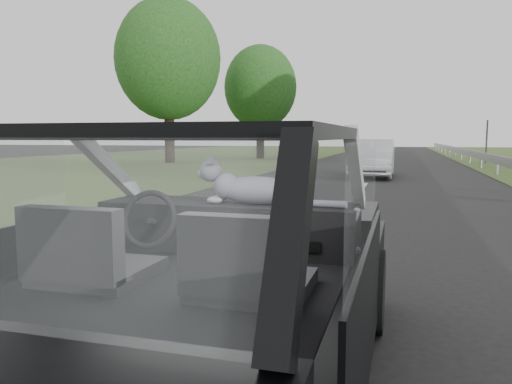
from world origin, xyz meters
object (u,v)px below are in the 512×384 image
Objects in this scene: subject_car at (189,271)px; cat at (257,189)px; other_car at (373,158)px; highway_sign at (486,142)px.

subject_car reaches higher than cat.
cat is at bearing -89.48° from other_car.
cat is at bearing 71.63° from subject_car.
highway_sign reaches higher than other_car.
other_car is (-0.16, 15.09, -0.44)m from cat.
subject_car is 0.71m from cat.
other_car is (0.03, 15.67, -0.07)m from subject_car.
highway_sign is (5.28, 11.13, 0.48)m from other_car.
highway_sign is at bearing 77.71° from cat.
other_car is at bearing -108.58° from highway_sign.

